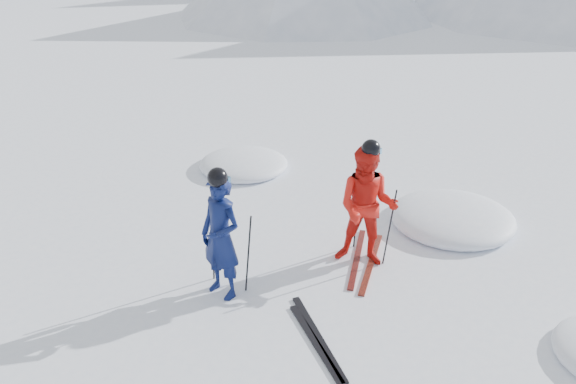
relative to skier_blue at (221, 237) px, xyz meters
The scene contains 12 objects.
ground 2.49m from the skier_blue, 18.70° to the left, with size 160.00×160.00×0.00m, color white.
skier_blue is the anchor object (origin of this frame).
skier_red 2.16m from the skier_blue, 58.19° to the left, with size 0.88×0.69×1.82m, color red.
pole_blue_left 0.44m from the skier_blue, 153.43° to the left, with size 0.02×0.02×1.17m, color black.
pole_blue_right 0.46m from the skier_blue, 45.00° to the left, with size 0.02×0.02×1.17m, color black.
pole_red_left 2.27m from the skier_blue, 68.08° to the left, with size 0.02×0.02×1.21m, color black.
pole_red_right 2.47m from the skier_blue, 54.08° to the left, with size 0.02×0.02×1.21m, color black.
ski_worn_left 2.27m from the skier_blue, 60.97° to the left, with size 0.09×1.70×0.03m, color black.
ski_worn_right 2.39m from the skier_blue, 55.57° to the left, with size 0.09×1.70×0.03m, color black.
ski_loose_a 1.79m from the skier_blue, ahead, with size 0.09×1.70×0.03m, color black.
ski_loose_b 1.89m from the skier_blue, ahead, with size 0.09×1.70×0.03m, color black.
snow_lumps 3.32m from the skier_blue, 64.06° to the left, with size 9.31×5.65×0.45m.
Camera 1 is at (2.62, -5.79, 4.84)m, focal length 38.00 mm.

